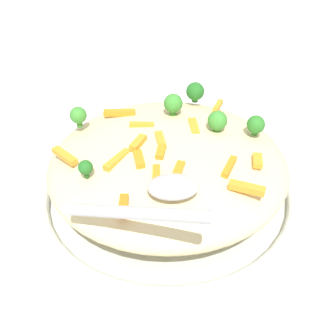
% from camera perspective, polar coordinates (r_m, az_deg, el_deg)
% --- Properties ---
extents(ground_plane, '(2.40, 2.40, 0.00)m').
position_cam_1_polar(ground_plane, '(0.61, 0.00, -4.88)').
color(ground_plane, silver).
extents(serving_bowl, '(0.35, 0.35, 0.04)m').
position_cam_1_polar(serving_bowl, '(0.59, 0.00, -3.47)').
color(serving_bowl, silver).
rests_on(serving_bowl, ground_plane).
extents(pasta_mound, '(0.31, 0.30, 0.08)m').
position_cam_1_polar(pasta_mound, '(0.56, 0.00, 0.47)').
color(pasta_mound, beige).
rests_on(pasta_mound, serving_bowl).
extents(carrot_piece_0, '(0.01, 0.04, 0.01)m').
position_cam_1_polar(carrot_piece_0, '(0.57, 3.44, 5.52)').
color(carrot_piece_0, orange).
rests_on(carrot_piece_0, pasta_mound).
extents(carrot_piece_1, '(0.01, 0.03, 0.01)m').
position_cam_1_polar(carrot_piece_1, '(0.48, -1.57, -0.94)').
color(carrot_piece_1, orange).
rests_on(carrot_piece_1, pasta_mound).
extents(carrot_piece_2, '(0.04, 0.03, 0.01)m').
position_cam_1_polar(carrot_piece_2, '(0.48, 10.42, -2.61)').
color(carrot_piece_2, orange).
rests_on(carrot_piece_2, pasta_mound).
extents(carrot_piece_3, '(0.04, 0.01, 0.01)m').
position_cam_1_polar(carrot_piece_3, '(0.61, -6.45, 7.29)').
color(carrot_piece_3, orange).
rests_on(carrot_piece_3, pasta_mound).
extents(carrot_piece_4, '(0.02, 0.03, 0.01)m').
position_cam_1_polar(carrot_piece_4, '(0.62, 6.65, 8.21)').
color(carrot_piece_4, orange).
rests_on(carrot_piece_4, pasta_mound).
extents(carrot_piece_5, '(0.01, 0.03, 0.01)m').
position_cam_1_polar(carrot_piece_5, '(0.45, -5.95, -4.95)').
color(carrot_piece_5, orange).
rests_on(carrot_piece_5, pasta_mound).
extents(carrot_piece_6, '(0.01, 0.03, 0.01)m').
position_cam_1_polar(carrot_piece_6, '(0.51, -3.85, 1.17)').
color(carrot_piece_6, orange).
rests_on(carrot_piece_6, pasta_mound).
extents(carrot_piece_7, '(0.03, 0.01, 0.01)m').
position_cam_1_polar(carrot_piece_7, '(0.57, -3.52, 5.67)').
color(carrot_piece_7, orange).
rests_on(carrot_piece_7, pasta_mound).
extents(carrot_piece_8, '(0.03, 0.04, 0.01)m').
position_cam_1_polar(carrot_piece_8, '(0.51, -6.76, 1.09)').
color(carrot_piece_8, orange).
rests_on(carrot_piece_8, pasta_mound).
extents(carrot_piece_9, '(0.03, 0.04, 0.01)m').
position_cam_1_polar(carrot_piece_9, '(0.53, -13.55, 1.61)').
color(carrot_piece_9, orange).
rests_on(carrot_piece_9, pasta_mound).
extents(carrot_piece_10, '(0.01, 0.03, 0.01)m').
position_cam_1_polar(carrot_piece_10, '(0.51, -0.96, 2.20)').
color(carrot_piece_10, orange).
rests_on(carrot_piece_10, pasta_mound).
extents(carrot_piece_11, '(0.02, 0.03, 0.01)m').
position_cam_1_polar(carrot_piece_11, '(0.49, 1.38, -0.30)').
color(carrot_piece_11, orange).
rests_on(carrot_piece_11, pasta_mound).
extents(carrot_piece_12, '(0.02, 0.03, 0.01)m').
position_cam_1_polar(carrot_piece_12, '(0.52, 11.79, 0.98)').
color(carrot_piece_12, orange).
rests_on(carrot_piece_12, pasta_mound).
extents(carrot_piece_13, '(0.02, 0.04, 0.01)m').
position_cam_1_polar(carrot_piece_13, '(0.51, 8.12, 0.15)').
color(carrot_piece_13, orange).
rests_on(carrot_piece_13, pasta_mound).
extents(carrot_piece_14, '(0.01, 0.04, 0.01)m').
position_cam_1_polar(carrot_piece_14, '(0.53, -0.99, 3.54)').
color(carrot_piece_14, orange).
rests_on(carrot_piece_14, pasta_mound).
extents(carrot_piece_15, '(0.02, 0.03, 0.01)m').
position_cam_1_polar(carrot_piece_15, '(0.53, -4.00, 3.35)').
color(carrot_piece_15, orange).
rests_on(carrot_piece_15, pasta_mound).
extents(broccoli_floret_0, '(0.03, 0.03, 0.03)m').
position_cam_1_polar(broccoli_floret_0, '(0.59, 0.69, 8.54)').
color(broccoli_floret_0, '#377928').
rests_on(broccoli_floret_0, pasta_mound).
extents(broccoli_floret_1, '(0.02, 0.02, 0.02)m').
position_cam_1_polar(broccoli_floret_1, '(0.49, -10.88, 0.05)').
color(broccoli_floret_1, '#205B1C').
rests_on(broccoli_floret_1, pasta_mound).
extents(broccoli_floret_2, '(0.02, 0.02, 0.03)m').
position_cam_1_polar(broccoli_floret_2, '(0.58, -11.81, 6.83)').
color(broccoli_floret_2, '#377928').
rests_on(broccoli_floret_2, pasta_mound).
extents(broccoli_floret_3, '(0.02, 0.02, 0.03)m').
position_cam_1_polar(broccoli_floret_3, '(0.57, 11.57, 5.64)').
color(broccoli_floret_3, '#296820').
rests_on(broccoli_floret_3, pasta_mound).
extents(broccoli_floret_4, '(0.03, 0.03, 0.03)m').
position_cam_1_polar(broccoli_floret_4, '(0.56, 6.57, 6.22)').
color(broccoli_floret_4, '#377928').
rests_on(broccoli_floret_4, pasta_mound).
extents(broccoli_floret_5, '(0.03, 0.03, 0.03)m').
position_cam_1_polar(broccoli_floret_5, '(0.63, 3.62, 10.08)').
color(broccoli_floret_5, '#205B1C').
rests_on(broccoli_floret_5, pasta_mound).
extents(serving_spoon, '(0.14, 0.13, 0.07)m').
position_cam_1_polar(serving_spoon, '(0.43, -1.43, -3.65)').
color(serving_spoon, '#B7B7BC').
rests_on(serving_spoon, pasta_mound).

